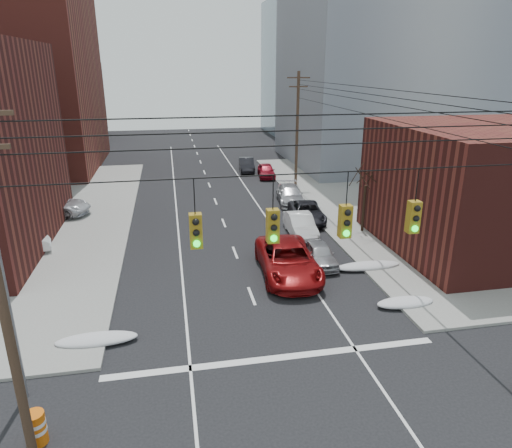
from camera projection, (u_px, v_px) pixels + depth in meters
name	position (u px, v px, depth m)	size (l,w,h in m)	color
sidewalk_ne	(506.00, 194.00, 42.66)	(40.00, 40.00, 0.15)	gray
building_brick_far	(29.00, 101.00, 74.89)	(22.00, 18.00, 12.00)	#4F1B17
building_office	(387.00, 56.00, 53.45)	(22.00, 20.00, 25.00)	gray
building_glass	(328.00, 68.00, 78.42)	(20.00, 18.00, 22.00)	gray
utility_pole_far	(297.00, 128.00, 43.99)	(2.20, 0.28, 11.00)	#473323
traffic_signals	(310.00, 222.00, 13.26)	(17.00, 0.42, 2.02)	black
bare_tree	(364.00, 202.00, 32.33)	(2.09, 2.20, 4.93)	black
snow_nw	(97.00, 339.00, 19.81)	(3.50, 1.08, 0.42)	silver
snow_ne	(405.00, 302.00, 22.90)	(3.00, 1.08, 0.42)	silver
snow_east_far	(368.00, 266.00, 27.07)	(4.00, 1.08, 0.42)	silver
red_pickup	(288.00, 260.00, 26.12)	(3.09, 6.70, 1.86)	maroon
parked_car_a	(320.00, 254.00, 27.66)	(1.58, 3.92, 1.34)	#A4A4A9
parked_car_b	(300.00, 225.00, 32.28)	(1.64, 4.72, 1.55)	white
parked_car_c	(307.00, 212.00, 35.31)	(2.39, 5.19, 1.44)	black
parked_car_d	(290.00, 195.00, 39.98)	(2.12, 5.21, 1.51)	#ADADB2
parked_car_e	(266.00, 171.00, 49.23)	(1.71, 4.26, 1.45)	maroon
parked_car_f	(247.00, 165.00, 52.03)	(1.59, 4.57, 1.50)	black
lot_car_a	(13.00, 244.00, 28.66)	(1.50, 4.30, 1.42)	white
lot_car_b	(54.00, 206.00, 36.21)	(2.62, 5.68, 1.58)	silver
construction_barrel	(36.00, 428.00, 14.48)	(0.79, 0.79, 1.13)	#DA5F0B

